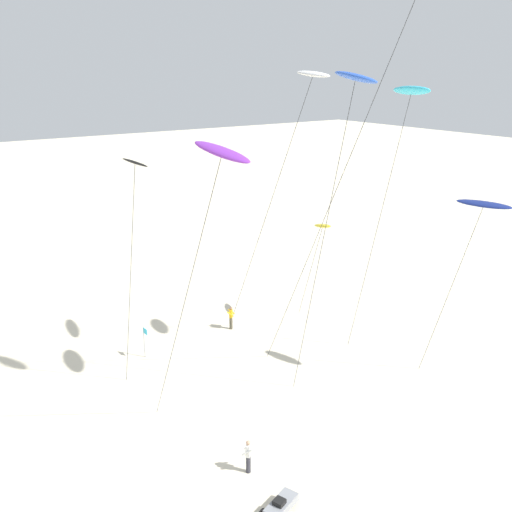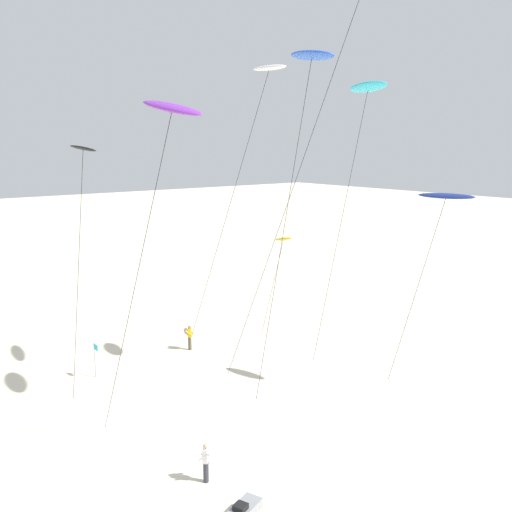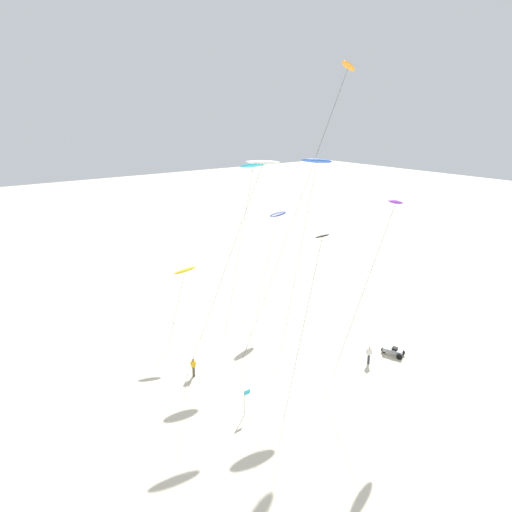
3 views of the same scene
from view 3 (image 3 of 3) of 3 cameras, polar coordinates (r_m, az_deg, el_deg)
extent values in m
plane|color=beige|center=(38.20, 9.08, -16.12)|extent=(260.00, 260.00, 0.00)
ellipsoid|color=black|center=(30.44, 8.47, 2.53)|extent=(1.88, 0.89, 0.47)
cylinder|color=#262626|center=(31.80, 5.92, -9.59)|extent=(3.19, 0.10, 13.22)
ellipsoid|color=purple|center=(36.08, 17.39, 6.60)|extent=(2.82, 1.42, 0.92)
cylinder|color=#262626|center=(35.53, 13.09, -5.72)|extent=(6.92, 0.19, 14.57)
ellipsoid|color=#33BFE0|center=(43.22, -0.35, 11.53)|extent=(2.91, 1.32, 0.80)
cylinder|color=#262626|center=(43.86, -2.20, 0.52)|extent=(3.64, 0.11, 16.30)
ellipsoid|color=navy|center=(47.75, 2.85, 5.35)|extent=(2.98, 1.57, 0.35)
cylinder|color=#262626|center=(48.31, 1.41, -1.25)|extent=(3.02, 0.10, 10.80)
ellipsoid|color=white|center=(37.86, 0.90, 11.91)|extent=(3.33, 1.40, 0.48)
cylinder|color=#262626|center=(37.41, -4.03, -1.90)|extent=(8.20, 0.22, 17.19)
ellipsoid|color=blue|center=(39.81, 7.79, 11.93)|extent=(3.28, 1.61, 0.86)
cylinder|color=#262626|center=(40.34, 5.44, -0.53)|extent=(3.74, 0.11, 17.09)
ellipsoid|color=orange|center=(43.73, 11.71, 22.66)|extent=(2.76, 1.71, 0.92)
cylinder|color=#262626|center=(40.18, 4.99, 5.28)|extent=(12.00, 0.31, 25.02)
ellipsoid|color=yellow|center=(41.97, -9.03, -1.81)|extent=(2.26, 1.03, 0.71)
cylinder|color=#262626|center=(42.85, -10.10, -6.74)|extent=(2.27, 0.08, 7.15)
cylinder|color=#4C4738|center=(39.12, -7.95, -14.40)|extent=(0.22, 0.22, 0.88)
cube|color=gold|center=(38.74, -8.00, -13.49)|extent=(0.39, 0.37, 0.58)
sphere|color=#9E7051|center=(38.53, -8.03, -12.98)|extent=(0.20, 0.20, 0.20)
cylinder|color=gold|center=(38.76, -8.33, -13.40)|extent=(0.40, 0.44, 0.39)
cylinder|color=gold|center=(38.67, -7.67, -13.45)|extent=(0.40, 0.44, 0.39)
cylinder|color=#33333D|center=(41.66, 14.17, -12.65)|extent=(0.22, 0.22, 0.88)
cube|color=white|center=(41.30, 14.25, -11.77)|extent=(0.38, 0.38, 0.58)
sphere|color=tan|center=(41.11, 14.29, -11.29)|extent=(0.20, 0.20, 0.20)
cylinder|color=white|center=(41.30, 14.56, -11.73)|extent=(0.43, 0.41, 0.39)
cylinder|color=white|center=(41.26, 13.94, -11.70)|extent=(0.43, 0.41, 0.39)
cube|color=gray|center=(43.57, 17.06, -11.48)|extent=(1.26, 1.84, 0.36)
cube|color=black|center=(43.41, 17.28, -11.19)|extent=(0.57, 0.57, 0.20)
cylinder|color=black|center=(43.82, 16.01, -11.46)|extent=(0.30, 0.53, 0.52)
cylinder|color=black|center=(43.13, 17.80, -12.15)|extent=(0.30, 0.53, 0.52)
cylinder|color=black|center=(43.90, 18.12, -11.62)|extent=(0.30, 0.53, 0.52)
cylinder|color=gray|center=(34.17, -1.52, -18.31)|extent=(0.05, 0.05, 2.10)
cube|color=#33BFE0|center=(33.81, -1.13, -16.98)|extent=(0.52, 0.03, 0.36)
camera|label=1|loc=(48.28, 42.34, 9.08)|focal=40.80mm
camera|label=2|loc=(48.15, 39.93, 4.39)|focal=39.85mm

